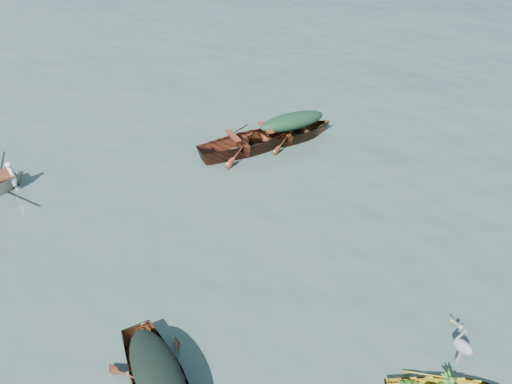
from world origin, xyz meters
The scene contains 8 objects.
ground centered at (0.00, 0.00, 0.00)m, with size 140.00×140.00×0.00m, color #384F48.
green_tarp_boat centered at (3.68, 6.06, 0.00)m, with size 1.31×4.21×0.97m, color #4F2D12.
open_wooden_boat centered at (2.16, 6.35, 0.00)m, with size 1.48×4.77×1.14m, color brown.
dark_tarp_cover centered at (-4.27, 0.34, 0.69)m, with size 0.79×2.13×0.40m, color black.
green_tarp_cover centered at (3.68, 6.06, 0.75)m, with size 0.72×2.31×0.52m, color #14331E.
thwart_benches centered at (2.16, 6.35, 0.59)m, with size 0.89×2.38×0.04m, color #552613, non-canonical shape.
heron centered at (0.14, -2.66, 0.91)m, with size 0.28×0.40×0.92m, color gray, non-canonical shape.
dinghy_weeds centered at (-0.59, -2.71, 0.75)m, with size 0.70×0.90×0.60m, color #206D1C.
Camera 1 is at (-6.04, -4.86, 8.31)m, focal length 35.00 mm.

